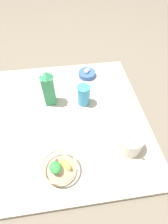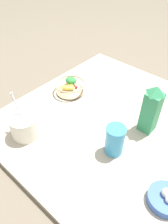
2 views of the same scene
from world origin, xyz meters
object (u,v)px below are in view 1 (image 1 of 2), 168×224
Objects in this scene: yogurt_tub at (130,142)px; drinking_cup at (84,95)px; milk_carton at (48,88)px; fruit_bowl at (60,167)px; garlic_bowl at (87,74)px.

yogurt_tub is 1.50× the size of drinking_cup.
milk_carton is at bearing -100.06° from drinking_cup.
fruit_bowl reaches higher than garlic_bowl.
milk_carton is (-0.49, -0.04, 0.09)m from fruit_bowl.
drinking_cup is 0.29m from garlic_bowl.
drinking_cup is at bearing 79.94° from milk_carton.
garlic_bowl is (-0.74, 0.25, -0.02)m from fruit_bowl.
fruit_bowl is 1.24× the size of drinking_cup.
yogurt_tub is at bearing 11.54° from garlic_bowl.
drinking_cup is 1.09× the size of garlic_bowl.
drinking_cup reaches higher than garlic_bowl.
fruit_bowl is 1.35× the size of garlic_bowl.
milk_carton reaches higher than yogurt_tub.
fruit_bowl is 0.50m from milk_carton.
yogurt_tub reaches higher than drinking_cup.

